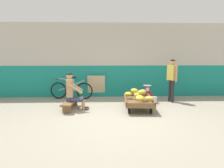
# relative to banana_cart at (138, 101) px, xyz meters

# --- Properties ---
(ground_plane) EXTENTS (80.00, 80.00, 0.00)m
(ground_plane) POSITION_rel_banana_cart_xyz_m (-0.69, -1.04, -0.24)
(ground_plane) COLOR gray
(back_wall) EXTENTS (16.00, 0.30, 2.93)m
(back_wall) POSITION_rel_banana_cart_xyz_m (-0.69, 2.00, 1.22)
(back_wall) COLOR #19847A
(back_wall) RESTS_ON ground
(banana_cart) EXTENTS (0.93, 1.49, 0.36)m
(banana_cart) POSITION_rel_banana_cart_xyz_m (0.00, 0.00, 0.00)
(banana_cart) COLOR brown
(banana_cart) RESTS_ON ground
(banana_pile) EXTENTS (0.82, 1.06, 0.26)m
(banana_pile) POSITION_rel_banana_cart_xyz_m (0.01, -0.02, 0.23)
(banana_pile) COLOR yellow
(banana_pile) RESTS_ON banana_cart
(low_bench) EXTENTS (0.41, 1.12, 0.27)m
(low_bench) POSITION_rel_banana_cart_xyz_m (-2.12, 0.01, -0.04)
(low_bench) COLOR brown
(low_bench) RESTS_ON ground
(vendor_seated) EXTENTS (0.70, 0.51, 1.14)m
(vendor_seated) POSITION_rel_banana_cart_xyz_m (-2.04, 0.02, 0.33)
(vendor_seated) COLOR tan
(vendor_seated) RESTS_ON ground
(plastic_crate) EXTENTS (0.36, 0.28, 0.30)m
(plastic_crate) POSITION_rel_banana_cart_xyz_m (0.50, 1.00, -0.09)
(plastic_crate) COLOR red
(plastic_crate) RESTS_ON ground
(weighing_scale) EXTENTS (0.30, 0.30, 0.29)m
(weighing_scale) POSITION_rel_banana_cart_xyz_m (0.50, 1.00, 0.21)
(weighing_scale) COLOR #28282D
(weighing_scale) RESTS_ON plastic_crate
(bicycle_near_left) EXTENTS (1.65, 0.48, 0.86)m
(bicycle_near_left) POSITION_rel_banana_cart_xyz_m (-2.34, 1.49, 0.11)
(bicycle_near_left) COLOR black
(bicycle_near_left) RESTS_ON ground
(sign_board) EXTENTS (0.70, 0.23, 0.88)m
(sign_board) POSITION_rel_banana_cart_xyz_m (-1.39, 1.80, 0.20)
(sign_board) COLOR #C6B289
(sign_board) RESTS_ON ground
(customer_adult) EXTENTS (0.31, 0.46, 1.53)m
(customer_adult) POSITION_rel_banana_cart_xyz_m (1.34, 0.86, 0.71)
(customer_adult) COLOR #232328
(customer_adult) RESTS_ON ground
(shopping_bag) EXTENTS (0.18, 0.12, 0.24)m
(shopping_bag) POSITION_rel_banana_cart_xyz_m (0.67, 0.66, -0.12)
(shopping_bag) COLOR silver
(shopping_bag) RESTS_ON ground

